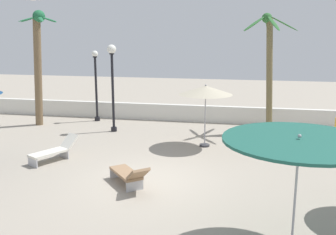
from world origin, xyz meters
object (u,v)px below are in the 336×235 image
object	(u,v)px
lounge_chair_0	(129,174)
lounge_chair_1	(54,150)
palm_tree_1	(38,57)
lamp_post_1	(96,81)
palm_tree_0	(269,60)
patio_umbrella_1	(299,143)
lamp_post_0	(112,74)
patio_umbrella_3	(206,91)

from	to	relation	value
lounge_chair_0	lounge_chair_1	xyz separation A→B (m)	(-3.40, 1.83, -0.01)
palm_tree_1	lamp_post_1	world-z (taller)	palm_tree_1
palm_tree_0	patio_umbrella_1	bearing A→B (deg)	-89.35
palm_tree_0	palm_tree_1	xyz separation A→B (m)	(-11.04, -0.81, 0.04)
palm_tree_1	lamp_post_1	size ratio (longest dim) A/B	1.53
lamp_post_0	lounge_chair_1	size ratio (longest dim) A/B	2.12
palm_tree_1	lounge_chair_1	distance (m)	6.79
patio_umbrella_1	lamp_post_0	size ratio (longest dim) A/B	0.76
patio_umbrella_3	palm_tree_1	xyz separation A→B (m)	(-8.49, 2.20, 1.10)
lamp_post_0	lamp_post_1	bearing A→B (deg)	129.07
palm_tree_0	lamp_post_0	xyz separation A→B (m)	(-7.05, -1.36, -0.67)
lamp_post_1	palm_tree_1	bearing A→B (deg)	-148.54
lamp_post_0	lounge_chair_1	world-z (taller)	lamp_post_0
lamp_post_1	lounge_chair_0	xyz separation A→B (m)	(4.32, -8.39, -1.71)
patio_umbrella_3	lamp_post_1	distance (m)	7.13
lounge_chair_0	lamp_post_0	bearing A→B (deg)	112.90
patio_umbrella_3	palm_tree_1	size ratio (longest dim) A/B	0.45
palm_tree_0	lounge_chair_1	bearing A→B (deg)	-142.63
patio_umbrella_3	palm_tree_1	world-z (taller)	palm_tree_1
palm_tree_1	patio_umbrella_1	bearing A→B (deg)	-41.28
patio_umbrella_3	lounge_chair_0	world-z (taller)	patio_umbrella_3
palm_tree_0	lamp_post_1	world-z (taller)	palm_tree_0
palm_tree_0	palm_tree_1	bearing A→B (deg)	-175.80
palm_tree_0	patio_umbrella_3	bearing A→B (deg)	-130.24
patio_umbrella_3	lamp_post_1	xyz separation A→B (m)	(-6.12, 3.65, -0.21)
patio_umbrella_1	lounge_chair_1	distance (m)	9.38
palm_tree_1	lamp_post_1	distance (m)	3.07
palm_tree_1	lounge_chair_0	size ratio (longest dim) A/B	3.17
patio_umbrella_3	lamp_post_1	size ratio (longest dim) A/B	0.70
lounge_chair_1	lamp_post_1	bearing A→B (deg)	97.98
patio_umbrella_3	lounge_chair_1	size ratio (longest dim) A/B	1.34
lamp_post_0	lounge_chair_1	xyz separation A→B (m)	(-0.70, -4.56, -2.32)
lounge_chair_1	palm_tree_0	bearing A→B (deg)	37.37
palm_tree_1	lamp_post_0	size ratio (longest dim) A/B	1.39
lamp_post_1	lounge_chair_0	distance (m)	9.59
palm_tree_1	lounge_chair_1	world-z (taller)	palm_tree_1
patio_umbrella_1	lounge_chair_0	bearing A→B (deg)	147.43
lamp_post_1	lounge_chair_1	world-z (taller)	lamp_post_1
palm_tree_1	lamp_post_0	xyz separation A→B (m)	(3.99, -0.55, -0.71)
lamp_post_1	lounge_chair_0	bearing A→B (deg)	-62.75
patio_umbrella_1	lounge_chair_1	xyz separation A→B (m)	(-7.87, 4.69, -2.04)
lamp_post_0	lamp_post_1	world-z (taller)	lamp_post_0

